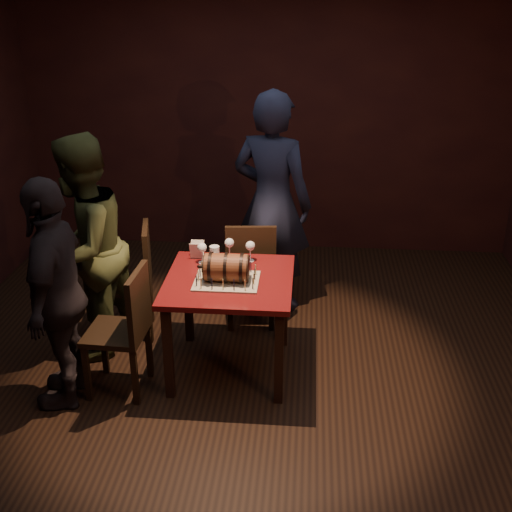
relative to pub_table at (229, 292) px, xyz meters
name	(u,v)px	position (x,y,z in m)	size (l,w,h in m)	color
room_shell	(245,196)	(0.12, -0.09, 0.76)	(5.04, 5.04, 2.80)	black
pub_table	(229,292)	(0.00, 0.00, 0.00)	(0.90, 0.90, 0.75)	#4A0C0E
cake_board	(227,281)	(-0.01, -0.05, 0.12)	(0.45, 0.35, 0.01)	#9F9580
barrel_cake	(226,268)	(-0.01, -0.05, 0.22)	(0.36, 0.21, 0.21)	brown
birthday_candles	(227,275)	(-0.01, -0.05, 0.16)	(0.40, 0.30, 0.09)	#E2D787
wine_glass_left	(202,249)	(-0.23, 0.25, 0.23)	(0.07, 0.07, 0.16)	silver
wine_glass_mid	(229,244)	(-0.04, 0.36, 0.23)	(0.07, 0.07, 0.16)	silver
wine_glass_right	(250,247)	(0.12, 0.31, 0.23)	(0.07, 0.07, 0.16)	silver
pint_of_ale	(215,256)	(-0.13, 0.22, 0.18)	(0.07, 0.07, 0.15)	silver
menu_card	(197,250)	(-0.29, 0.34, 0.17)	(0.10, 0.05, 0.13)	white
chair_back	(251,269)	(0.09, 0.66, -0.12)	(0.44, 0.44, 0.93)	black
chair_left_rear	(136,275)	(-0.81, 0.47, -0.12)	(0.48, 0.48, 0.93)	black
chair_left_front	(126,325)	(-0.68, -0.31, -0.12)	(0.42, 0.42, 0.93)	black
person_back	(272,203)	(0.24, 1.06, 0.31)	(0.70, 0.46, 1.91)	#181C31
person_left_rear	(84,250)	(-1.10, 0.17, 0.22)	(0.84, 0.65, 1.72)	#373D1E
person_left_front	(57,294)	(-1.08, -0.43, 0.16)	(0.94, 0.39, 1.61)	black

